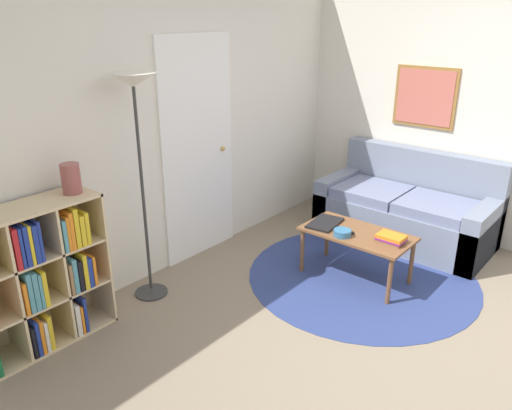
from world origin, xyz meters
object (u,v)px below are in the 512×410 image
Objects in this scene: laptop at (325,223)px; coffee_table at (357,238)px; bookshelf at (29,280)px; vase_on_shelf at (71,179)px; couch at (408,211)px; bowl at (342,233)px; floor_lamp at (135,109)px.

coffee_table is at bearing -84.60° from laptop.
laptop is at bearing -22.03° from bookshelf.
vase_on_shelf is at bearing 153.62° from laptop.
couch is 4.42× the size of laptop.
bookshelf is 4.88× the size of vase_on_shelf.
vase_on_shelf reaches higher than bowl.
laptop is 2.11m from vase_on_shelf.
couch reaches higher than bowl.
couch is at bearing -14.46° from laptop.
couch is 1.07m from coffee_table.
couch is at bearing -1.93° from bowl.
bowl is (-1.21, 0.04, 0.17)m from couch.
floor_lamp reaches higher than bookshelf.
bookshelf is at bearing 157.97° from laptop.
couch is 1.22m from bowl.
bookshelf is 2.69× the size of laptop.
bowl is at bearing 156.27° from coffee_table.
bookshelf is 1.36m from floor_lamp.
bowl is at bearing -28.49° from bookshelf.
floor_lamp is 4.71× the size of laptop.
couch is 1.82× the size of coffee_table.
coffee_table is at bearing -23.73° from bowl.
bookshelf is 2.36m from laptop.
couch is (3.28, -1.17, -0.22)m from bookshelf.
bookshelf is 2.52m from coffee_table.
floor_lamp is 1.07× the size of couch.
couch is at bearing 1.17° from coffee_table.
floor_lamp is 0.66m from vase_on_shelf.
vase_on_shelf is at bearing 173.41° from floor_lamp.
bowl is 0.71× the size of vase_on_shelf.
coffee_table is (1.30, -1.13, -1.13)m from floor_lamp.
floor_lamp is 8.54× the size of vase_on_shelf.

